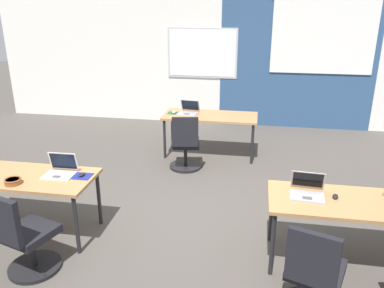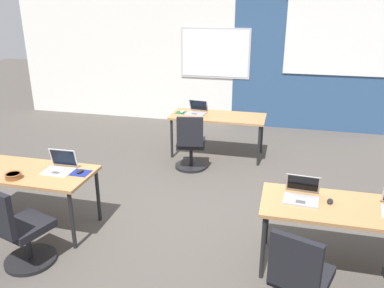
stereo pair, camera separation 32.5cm
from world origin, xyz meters
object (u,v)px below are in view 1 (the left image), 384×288
at_px(mouse_near_right_inner, 335,196).
at_px(chair_far_left, 185,147).
at_px(desk_near_right, 351,207).
at_px(chair_near_left_inner, 24,240).
at_px(desk_far_center, 210,118).
at_px(mouse_near_left_inner, 82,175).
at_px(desk_near_left, 24,180).
at_px(laptop_near_right_inner, 307,191).
at_px(chair_near_right_inner, 313,279).
at_px(snack_bowl, 13,181).
at_px(mouse_far_left, 174,112).
at_px(laptop_near_left_inner, 60,170).
at_px(laptop_far_left, 189,111).

relative_size(mouse_near_right_inner, chair_far_left, 0.12).
bearing_deg(desk_near_right, chair_far_left, 134.46).
bearing_deg(chair_near_left_inner, chair_far_left, -93.59).
bearing_deg(desk_far_center, desk_near_right, -57.99).
bearing_deg(mouse_near_left_inner, chair_far_left, 68.47).
xyz_separation_m(desk_near_left, laptop_near_right_inner, (3.08, 0.06, 0.11)).
bearing_deg(desk_far_center, chair_near_right_inner, -69.66).
xyz_separation_m(chair_near_left_inner, snack_bowl, (-0.37, 0.47, 0.38)).
height_order(mouse_near_right_inner, chair_near_right_inner, chair_near_right_inner).
bearing_deg(snack_bowl, chair_far_left, 58.33).
height_order(mouse_near_left_inner, mouse_far_left, same).
relative_size(chair_near_left_inner, snack_bowl, 5.18).
height_order(desk_near_left, chair_far_left, chair_far_left).
bearing_deg(desk_far_center, mouse_near_left_inner, -111.90).
xyz_separation_m(desk_near_right, mouse_far_left, (-2.39, 2.81, 0.08)).
bearing_deg(chair_near_left_inner, mouse_far_left, -84.38).
bearing_deg(desk_far_center, desk_near_left, -122.01).
bearing_deg(chair_near_right_inner, chair_far_left, -41.23).
relative_size(laptop_near_left_inner, mouse_far_left, 3.24).
relative_size(laptop_near_left_inner, mouse_near_left_inner, 3.08).
bearing_deg(mouse_far_left, chair_near_right_inner, -61.36).
xyz_separation_m(mouse_near_right_inner, mouse_near_left_inner, (-2.69, 0.05, 0.00)).
distance_m(desk_near_left, chair_far_left, 2.56).
bearing_deg(laptop_near_left_inner, chair_near_right_inner, -19.41).
xyz_separation_m(mouse_near_right_inner, chair_near_left_inner, (-2.96, -0.73, -0.36)).
bearing_deg(mouse_near_left_inner, mouse_near_right_inner, -0.99).
xyz_separation_m(desk_near_left, snack_bowl, (0.03, -0.22, 0.10)).
distance_m(laptop_near_left_inner, mouse_far_left, 2.81).
distance_m(mouse_near_left_inner, mouse_far_left, 2.76).
height_order(mouse_near_right_inner, mouse_far_left, mouse_far_left).
xyz_separation_m(laptop_far_left, chair_far_left, (0.09, -0.75, -0.39)).
xyz_separation_m(desk_near_right, laptop_near_right_inner, (-0.42, 0.06, 0.11)).
bearing_deg(mouse_near_right_inner, desk_near_right, -15.74).
bearing_deg(chair_near_right_inner, mouse_far_left, -42.11).
bearing_deg(laptop_near_right_inner, chair_near_left_inner, -159.81).
xyz_separation_m(laptop_near_left_inner, mouse_far_left, (0.71, 2.72, -0.03)).
relative_size(chair_near_right_inner, laptop_far_left, 2.52).
bearing_deg(mouse_near_left_inner, desk_far_center, 68.10).
height_order(desk_far_center, laptop_near_right_inner, laptop_near_right_inner).
xyz_separation_m(mouse_near_right_inner, snack_bowl, (-3.32, -0.26, 0.02)).
xyz_separation_m(desk_near_left, mouse_near_right_inner, (3.35, 0.04, 0.08)).
xyz_separation_m(laptop_near_right_inner, laptop_near_left_inner, (-2.67, 0.03, 0.00)).
height_order(desk_near_right, mouse_far_left, mouse_far_left).
height_order(desk_near_left, snack_bowl, snack_bowl).
height_order(mouse_near_left_inner, chair_far_left, chair_far_left).
bearing_deg(mouse_near_left_inner, chair_near_left_inner, -108.91).
distance_m(desk_near_right, mouse_near_left_inner, 2.84).
bearing_deg(laptop_near_left_inner, chair_near_left_inner, -92.07).
height_order(chair_near_right_inner, laptop_far_left, laptop_far_left).
bearing_deg(chair_far_left, mouse_near_left_inner, 58.48).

